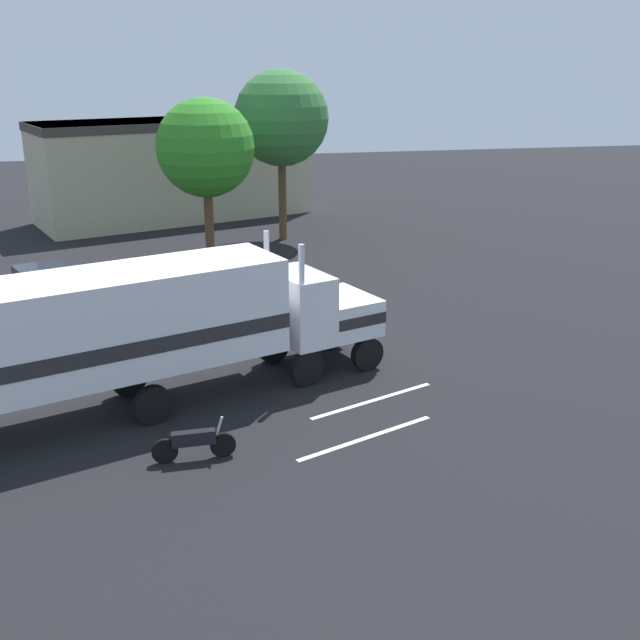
# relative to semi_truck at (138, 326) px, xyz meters

# --- Properties ---
(ground_plane) EXTENTS (120.00, 120.00, 0.00)m
(ground_plane) POSITION_rel_semi_truck_xyz_m (6.67, 2.45, -2.52)
(ground_plane) COLOR black
(lane_stripe_near) EXTENTS (4.16, 1.74, 0.01)m
(lane_stripe_near) POSITION_rel_semi_truck_xyz_m (6.61, -1.05, -2.52)
(lane_stripe_near) COLOR silver
(lane_stripe_near) RESTS_ON ground_plane
(lane_stripe_mid) EXTENTS (4.15, 1.76, 0.01)m
(lane_stripe_mid) POSITION_rel_semi_truck_xyz_m (5.78, -3.26, -2.52)
(lane_stripe_mid) COLOR silver
(lane_stripe_mid) RESTS_ON ground_plane
(semi_truck) EXTENTS (14.17, 7.08, 4.50)m
(semi_truck) POSITION_rel_semi_truck_xyz_m (0.00, 0.00, 0.00)
(semi_truck) COLOR white
(semi_truck) RESTS_ON ground_plane
(person_bystander) EXTENTS (0.34, 0.46, 1.63)m
(person_bystander) POSITION_rel_semi_truck_xyz_m (0.56, 2.96, -1.63)
(person_bystander) COLOR black
(person_bystander) RESTS_ON ground_plane
(parked_car) EXTENTS (4.75, 3.40, 1.57)m
(parked_car) POSITION_rel_semi_truck_xyz_m (-4.17, 11.27, -1.72)
(parked_car) COLOR black
(parked_car) RESTS_ON ground_plane
(motorcycle) EXTENTS (2.11, 0.25, 1.12)m
(motorcycle) POSITION_rel_semi_truck_xyz_m (1.23, -3.40, -2.04)
(motorcycle) COLOR black
(motorcycle) RESTS_ON ground_plane
(tree_left) EXTENTS (5.18, 5.18, 9.28)m
(tree_left) POSITION_rel_semi_truck_xyz_m (7.76, 20.92, 4.14)
(tree_left) COLOR brown
(tree_left) RESTS_ON ground_plane
(tree_center) EXTENTS (4.65, 4.65, 8.08)m
(tree_center) POSITION_rel_semi_truck_xyz_m (3.23, 15.70, 3.20)
(tree_center) COLOR brown
(tree_center) RESTS_ON ground_plane
(building_backdrop) EXTENTS (18.01, 11.33, 6.21)m
(building_backdrop) POSITION_rel_semi_truck_xyz_m (2.09, 28.55, 0.80)
(building_backdrop) COLOR #B7AD8C
(building_backdrop) RESTS_ON ground_plane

